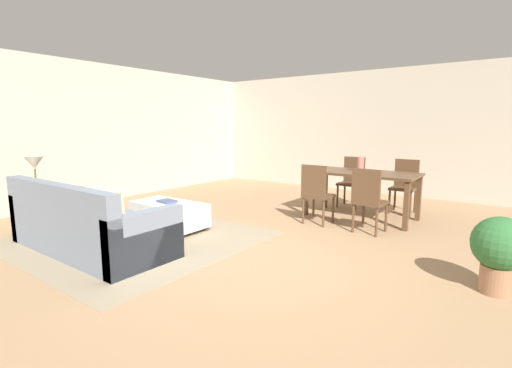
{
  "coord_description": "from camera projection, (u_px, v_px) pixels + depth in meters",
  "views": [
    {
      "loc": [
        2.38,
        -3.22,
        1.5
      ],
      "look_at": [
        -1.03,
        1.41,
        0.58
      ],
      "focal_mm": 25.82,
      "sensor_mm": 36.0,
      "label": 1
    }
  ],
  "objects": [
    {
      "name": "dining_chair_near_left",
      "position": [
        316.0,
        191.0,
        5.57
      ],
      "size": [
        0.4,
        0.4,
        0.92
      ],
      "color": "#513823",
      "rests_on": "ground_plane"
    },
    {
      "name": "table_lamp",
      "position": [
        34.0,
        164.0,
        5.21
      ],
      "size": [
        0.26,
        0.26,
        0.52
      ],
      "color": "brown",
      "rests_on": "side_table"
    },
    {
      "name": "potted_plant",
      "position": [
        500.0,
        249.0,
        3.27
      ],
      "size": [
        0.48,
        0.48,
        0.71
      ],
      "color": "#996B4C",
      "rests_on": "ground_plane"
    },
    {
      "name": "area_rug",
      "position": [
        135.0,
        237.0,
        4.97
      ],
      "size": [
        3.0,
        2.8,
        0.01
      ],
      "primitive_type": "cube",
      "color": "gray",
      "rests_on": "ground_plane"
    },
    {
      "name": "book_on_ottoman",
      "position": [
        167.0,
        201.0,
        5.37
      ],
      "size": [
        0.28,
        0.23,
        0.03
      ],
      "primitive_type": "cube",
      "rotation": [
        0.0,
        0.0,
        -0.11
      ],
      "color": "#3F4C72",
      "rests_on": "ottoman_table"
    },
    {
      "name": "wall_back",
      "position": [
        393.0,
        133.0,
        7.95
      ],
      "size": [
        9.0,
        0.12,
        2.7
      ],
      "primitive_type": "cube",
      "color": "#BCB2A0",
      "rests_on": "ground_plane"
    },
    {
      "name": "ottoman_table",
      "position": [
        169.0,
        214.0,
        5.38
      ],
      "size": [
        1.14,
        0.58,
        0.39
      ],
      "color": "silver",
      "rests_on": "ground_plane"
    },
    {
      "name": "side_table",
      "position": [
        38.0,
        200.0,
        5.29
      ],
      "size": [
        0.4,
        0.4,
        0.55
      ],
      "color": "olive",
      "rests_on": "ground_plane"
    },
    {
      "name": "vase_centerpiece",
      "position": [
        360.0,
        164.0,
        5.98
      ],
      "size": [
        0.11,
        0.11,
        0.24
      ],
      "primitive_type": "cylinder",
      "color": "#B26659",
      "rests_on": "dining_table"
    },
    {
      "name": "dining_chair_near_right",
      "position": [
        368.0,
        197.0,
        5.09
      ],
      "size": [
        0.43,
        0.43,
        0.92
      ],
      "color": "#513823",
      "rests_on": "ground_plane"
    },
    {
      "name": "dining_table",
      "position": [
        361.0,
        177.0,
        5.96
      ],
      "size": [
        1.74,
        0.85,
        0.76
      ],
      "color": "#513823",
      "rests_on": "ground_plane"
    },
    {
      "name": "wall_left",
      "position": [
        81.0,
        133.0,
        7.01
      ],
      "size": [
        0.12,
        11.0,
        2.7
      ],
      "primitive_type": "cube",
      "color": "#BCB2A0",
      "rests_on": "ground_plane"
    },
    {
      "name": "dining_chair_far_right",
      "position": [
        405.0,
        183.0,
        6.36
      ],
      "size": [
        0.41,
        0.41,
        0.92
      ],
      "color": "#513823",
      "rests_on": "ground_plane"
    },
    {
      "name": "couch",
      "position": [
        88.0,
        227.0,
        4.44
      ],
      "size": [
        2.25,
        0.93,
        0.86
      ],
      "color": "slate",
      "rests_on": "ground_plane"
    },
    {
      "name": "dining_chair_far_left",
      "position": [
        352.0,
        179.0,
        6.87
      ],
      "size": [
        0.41,
        0.41,
        0.92
      ],
      "color": "#513823",
      "rests_on": "ground_plane"
    },
    {
      "name": "ground_plane",
      "position": [
        255.0,
        259.0,
        4.19
      ],
      "size": [
        10.8,
        10.8,
        0.0
      ],
      "primitive_type": "plane",
      "color": "#9E7A56"
    }
  ]
}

